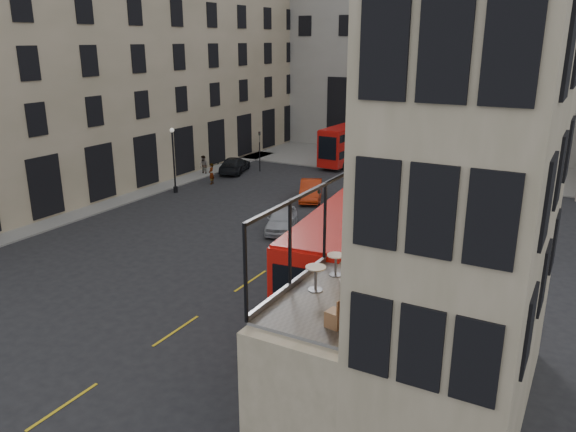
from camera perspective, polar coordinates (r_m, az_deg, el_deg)
The scene contains 31 objects.
ground at distance 24.23m, azimuth -7.55°, elevation -12.60°, with size 140.00×140.00×0.00m, color black.
host_building_main at distance 17.44m, azimuth 18.76°, elevation 2.27°, with size 7.26×11.40×15.10m.
host_frontage at distance 20.34m, azimuth 7.44°, elevation -11.59°, with size 3.00×11.00×4.50m, color #BAA88C.
cafe_floor at distance 19.33m, azimuth 7.71°, elevation -5.62°, with size 3.00×10.00×0.10m, color slate.
building_left at distance 54.06m, azimuth -19.12°, elevation 15.87°, with size 14.60×50.60×22.00m.
gateway at distance 67.10m, azimuth 14.03°, elevation 14.73°, with size 35.00×10.60×18.00m.
pavement_far at distance 59.03m, azimuth 9.82°, elevation 5.52°, with size 40.00×12.00×0.12m, color slate.
pavement_left at distance 46.63m, azimuth -20.80°, elevation 1.42°, with size 8.00×48.00×0.12m, color slate.
traffic_light_near at distance 33.23m, azimuth 3.14°, elevation 0.59°, with size 0.16×0.20×3.80m.
traffic_light_far at distance 53.47m, azimuth -2.91°, elevation 7.10°, with size 0.16×0.20×3.80m.
street_lamp_a at distance 46.70m, azimuth -11.51°, elevation 5.20°, with size 0.36×0.36×5.33m.
street_lamp_b at distance 54.89m, azimuth 8.54°, elevation 7.17°, with size 0.36×0.36×5.33m.
bus_near at distance 26.23m, azimuth 6.29°, elevation -3.48°, with size 4.05×12.45×4.88m.
bus_far at distance 57.47m, azimuth 6.31°, elevation 7.53°, with size 2.65×9.93×3.93m.
car_a at distance 36.93m, azimuth -0.65°, elevation -0.35°, with size 1.77×4.40×1.50m, color #A2A4AA.
car_b at distance 44.08m, azimuth 2.34°, elevation 2.64°, with size 1.63×4.68×1.54m, color #A5260A.
car_c at distance 53.52m, azimuth -5.45°, elevation 5.20°, with size 2.03×4.98×1.45m, color black.
bicycle at distance 38.93m, azimuth 3.82°, elevation 0.18°, with size 0.67×1.93×1.01m, color gray.
cyclist at distance 30.25m, azimuth 0.39°, elevation -4.03°, with size 0.71×0.47×1.95m, color #C8FA1A.
pedestrian_a at distance 52.67m, azimuth -8.56°, elevation 5.09°, with size 0.89×0.70×1.84m, color gray.
pedestrian_b at distance 56.43m, azimuth 9.86°, elevation 5.78°, with size 1.09×0.63×1.68m, color gray.
pedestrian_c at distance 59.71m, azimuth 11.98°, elevation 6.39°, with size 1.09×0.45×1.86m, color gray.
pedestrian_d at distance 57.82m, azimuth 16.17°, elevation 5.72°, with size 0.91×0.59×1.86m, color gray.
pedestrian_e at distance 49.34m, azimuth -7.79°, elevation 4.28°, with size 0.67×0.44×1.82m, color gray.
cafe_table_near at distance 17.49m, azimuth 2.83°, elevation -5.98°, with size 0.64×0.64×0.80m.
cafe_table_mid at distance 18.64m, azimuth 4.87°, elevation -4.64°, with size 0.58×0.58×0.73m.
cafe_table_far at distance 21.47m, azimuth 8.82°, elevation -1.84°, with size 0.55×0.55×0.69m.
cafe_chair_a at distance 15.54m, azimuth 4.86°, elevation -10.26°, with size 0.51×0.51×0.89m.
cafe_chair_b at distance 19.39m, azimuth 10.42°, elevation -4.74°, with size 0.43×0.43×0.81m.
cafe_chair_c at distance 18.57m, azimuth 10.05°, elevation -5.81°, with size 0.44×0.44×0.75m.
cafe_chair_d at distance 21.50m, azimuth 12.15°, elevation -2.61°, with size 0.47×0.47×0.79m.
Camera 1 is at (12.76, -16.66, 12.11)m, focal length 35.00 mm.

